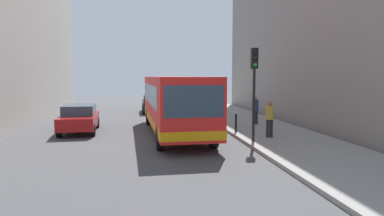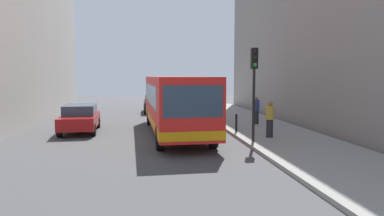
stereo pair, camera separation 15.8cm
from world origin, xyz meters
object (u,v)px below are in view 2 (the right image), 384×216
object	(u,v)px
car_behind_bus	(155,103)
pedestrian_mid_sidewalk	(256,110)
car_beside_bus	(80,118)
bollard_mid	(223,116)
pedestrian_near_signal	(270,119)
traffic_light	(254,77)
bus	(175,101)
bollard_near	(236,123)

from	to	relation	value
car_behind_bus	pedestrian_mid_sidewalk	xyz separation A→B (m)	(5.85, -9.25, 0.19)
car_beside_bus	pedestrian_mid_sidewalk	size ratio (longest dim) A/B	2.70
bollard_mid	car_behind_bus	bearing A→B (deg)	112.97
car_behind_bus	pedestrian_near_signal	xyz separation A→B (m)	(5.05, -13.86, 0.23)
bollard_mid	pedestrian_near_signal	bearing A→B (deg)	-75.91
car_behind_bus	traffic_light	size ratio (longest dim) A/B	1.08
car_beside_bus	pedestrian_mid_sidewalk	world-z (taller)	pedestrian_mid_sidewalk
pedestrian_near_signal	bus	bearing A→B (deg)	4.11
bus	pedestrian_near_signal	xyz separation A→B (m)	(4.30, -2.49, -0.71)
traffic_light	bollard_mid	xyz separation A→B (m)	(-0.10, 5.74, -2.38)
bus	car_beside_bus	size ratio (longest dim) A/B	2.48
bollard_mid	bollard_near	bearing A→B (deg)	-90.00
car_behind_bus	car_beside_bus	bearing A→B (deg)	66.07
bollard_near	car_beside_bus	bearing A→B (deg)	165.15
car_beside_bus	car_behind_bus	xyz separation A→B (m)	(4.30, 10.06, 0.00)
traffic_light	car_beside_bus	bearing A→B (deg)	150.00
car_beside_bus	pedestrian_near_signal	size ratio (longest dim) A/B	2.60
traffic_light	bollard_mid	distance (m)	6.21
bollard_near	bollard_mid	world-z (taller)	same
car_beside_bus	car_behind_bus	size ratio (longest dim) A/B	1.01
car_beside_bus	pedestrian_mid_sidewalk	distance (m)	10.18
traffic_light	bollard_mid	bearing A→B (deg)	91.00
traffic_light	pedestrian_near_signal	size ratio (longest dim) A/B	2.37
bus	bollard_near	bearing A→B (deg)	162.14
bus	traffic_light	world-z (taller)	traffic_light
bus	pedestrian_near_signal	size ratio (longest dim) A/B	6.44
traffic_light	pedestrian_mid_sidewalk	world-z (taller)	traffic_light
bollard_mid	pedestrian_near_signal	size ratio (longest dim) A/B	0.55
bollard_mid	pedestrian_near_signal	distance (m)	4.93
car_beside_bus	bollard_near	bearing A→B (deg)	162.05
bollard_near	pedestrian_near_signal	world-z (taller)	pedestrian_near_signal
pedestrian_mid_sidewalk	bollard_near	bearing A→B (deg)	-74.37
bollard_near	bollard_mid	distance (m)	3.13
traffic_light	pedestrian_near_signal	world-z (taller)	traffic_light
car_beside_bus	bollard_near	xyz separation A→B (m)	(8.15, -2.16, -0.16)
car_beside_bus	car_behind_bus	bearing A→B (deg)	-116.22
bus	pedestrian_mid_sidewalk	xyz separation A→B (m)	(5.10, 2.12, -0.75)
car_behind_bus	traffic_light	distance (m)	15.50
bus	pedestrian_mid_sidewalk	size ratio (longest dim) A/B	6.68
car_behind_bus	bollard_mid	world-z (taller)	car_behind_bus
traffic_light	pedestrian_mid_sidewalk	distance (m)	6.23
bollard_mid	pedestrian_mid_sidewalk	xyz separation A→B (m)	(1.99, -0.16, 0.35)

